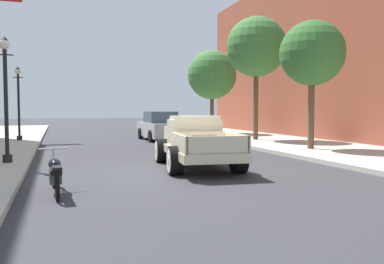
# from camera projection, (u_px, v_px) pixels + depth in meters

# --- Properties ---
(ground_plane) EXTENTS (140.00, 140.00, 0.00)m
(ground_plane) POSITION_uv_depth(u_px,v_px,m) (189.00, 170.00, 11.82)
(ground_plane) COLOR #333338
(hotrod_truck_cream) EXTENTS (2.53, 5.06, 1.58)m
(hotrod_truck_cream) POSITION_uv_depth(u_px,v_px,m) (195.00, 142.00, 12.60)
(hotrod_truck_cream) COLOR beige
(hotrod_truck_cream) RESTS_ON ground
(motorcycle_parked) EXTENTS (0.62, 2.12, 0.93)m
(motorcycle_parked) POSITION_uv_depth(u_px,v_px,m) (55.00, 173.00, 8.45)
(motorcycle_parked) COLOR black
(motorcycle_parked) RESTS_ON ground
(car_background_silver) EXTENTS (1.93, 4.33, 1.65)m
(car_background_silver) POSITION_uv_depth(u_px,v_px,m) (160.00, 127.00, 23.06)
(car_background_silver) COLOR #B7B7BC
(car_background_silver) RESTS_ON ground
(street_lamp_near) EXTENTS (0.50, 0.32, 3.85)m
(street_lamp_near) POSITION_uv_depth(u_px,v_px,m) (6.00, 90.00, 12.26)
(street_lamp_near) COLOR black
(street_lamp_near) RESTS_ON sidewalk_left
(street_lamp_far) EXTENTS (0.50, 0.32, 3.85)m
(street_lamp_far) POSITION_uv_depth(u_px,v_px,m) (19.00, 98.00, 21.02)
(street_lamp_far) COLOR black
(street_lamp_far) RESTS_ON sidewalk_left
(street_tree_nearest) EXTENTS (2.66, 2.66, 5.27)m
(street_tree_nearest) POSITION_uv_depth(u_px,v_px,m) (312.00, 54.00, 16.51)
(street_tree_nearest) COLOR brown
(street_tree_nearest) RESTS_ON sidewalk_right
(street_tree_second) EXTENTS (3.20, 3.20, 6.56)m
(street_tree_second) POSITION_uv_depth(u_px,v_px,m) (256.00, 47.00, 21.44)
(street_tree_second) COLOR brown
(street_tree_second) RESTS_ON sidewalk_right
(street_tree_third) EXTENTS (3.32, 3.32, 5.61)m
(street_tree_third) POSITION_uv_depth(u_px,v_px,m) (212.00, 75.00, 27.22)
(street_tree_third) COLOR brown
(street_tree_third) RESTS_ON sidewalk_right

